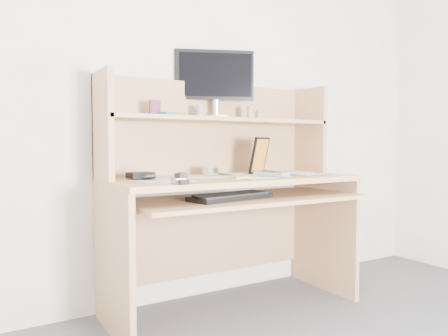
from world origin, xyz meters
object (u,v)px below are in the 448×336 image
keyboard (231,196)px  game_case (259,155)px  desk (226,185)px  tv_remote (271,174)px  monitor (215,82)px

keyboard → game_case: size_ratio=2.21×
desk → tv_remote: desk is taller
game_case → tv_remote: bearing=-131.5°
monitor → desk: bearing=-70.0°
keyboard → tv_remote: bearing=-0.2°
tv_remote → game_case: size_ratio=0.95×
tv_remote → game_case: bearing=60.5°
game_case → desk: bearing=151.7°
desk → monitor: size_ratio=3.13×
tv_remote → monitor: (-0.16, 0.34, 0.53)m
keyboard → monitor: 0.76m
keyboard → tv_remote: tv_remote is taller
tv_remote → monitor: monitor is taller
desk → game_case: size_ratio=6.42×
keyboard → game_case: (0.35, 0.24, 0.20)m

